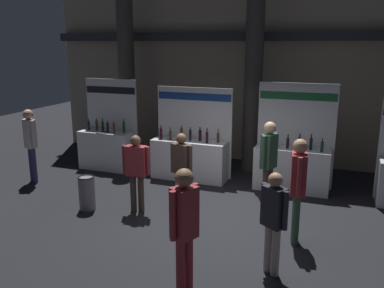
{
  "coord_description": "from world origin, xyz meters",
  "views": [
    {
      "loc": [
        2.29,
        -7.11,
        3.37
      ],
      "look_at": [
        -0.61,
        0.58,
        1.33
      ],
      "focal_mm": 38.38,
      "sensor_mm": 36.0,
      "label": 1
    }
  ],
  "objects": [
    {
      "name": "ground_plane",
      "position": [
        0.0,
        0.0,
        0.0
      ],
      "size": [
        25.64,
        25.64,
        0.0
      ],
      "primitive_type": "plane",
      "color": "black"
    },
    {
      "name": "exhibitor_booth_2",
      "position": [
        1.25,
        2.27,
        0.62
      ],
      "size": [
        1.79,
        0.66,
        2.47
      ],
      "color": "white",
      "rests_on": "ground_plane"
    },
    {
      "name": "exhibitor_booth_0",
      "position": [
        -3.69,
        2.2,
        0.62
      ],
      "size": [
        1.53,
        0.71,
        2.42
      ],
      "color": "white",
      "rests_on": "ground_plane"
    },
    {
      "name": "exhibitor_booth_1",
      "position": [
        -1.27,
        2.18,
        0.59
      ],
      "size": [
        1.98,
        0.66,
        2.28
      ],
      "color": "white",
      "rests_on": "ground_plane"
    },
    {
      "name": "visitor_5",
      "position": [
        -0.74,
        0.31,
        0.95
      ],
      "size": [
        0.53,
        0.34,
        1.6
      ],
      "rotation": [
        0.0,
        0.0,
        2.83
      ],
      "color": "silver",
      "rests_on": "ground_plane"
    },
    {
      "name": "visitor_6",
      "position": [
        -1.52,
        -0.17,
        0.94
      ],
      "size": [
        0.58,
        0.25,
        1.6
      ],
      "rotation": [
        0.0,
        0.0,
        0.1
      ],
      "color": "#47382D",
      "rests_on": "ground_plane"
    },
    {
      "name": "trash_bin",
      "position": [
        -2.55,
        -0.44,
        0.36
      ],
      "size": [
        0.33,
        0.33,
        0.71
      ],
      "color": "slate",
      "rests_on": "ground_plane"
    },
    {
      "name": "visitor_3",
      "position": [
        0.46,
        -2.54,
        1.09
      ],
      "size": [
        0.35,
        0.45,
        1.83
      ],
      "rotation": [
        0.0,
        0.0,
        1.15
      ],
      "color": "maroon",
      "rests_on": "ground_plane"
    },
    {
      "name": "visitor_1",
      "position": [
        1.45,
        -1.53,
        0.92
      ],
      "size": [
        0.44,
        0.37,
        1.58
      ],
      "rotation": [
        0.0,
        0.0,
        2.54
      ],
      "color": "#ADA393",
      "rests_on": "ground_plane"
    },
    {
      "name": "hall_colonnade",
      "position": [
        0.0,
        4.29,
        3.14
      ],
      "size": [
        12.82,
        1.34,
        6.41
      ],
      "color": "tan",
      "rests_on": "ground_plane"
    },
    {
      "name": "visitor_2",
      "position": [
        -4.8,
        0.55,
        1.07
      ],
      "size": [
        0.43,
        0.33,
        1.82
      ],
      "rotation": [
        0.0,
        0.0,
        5.82
      ],
      "color": "navy",
      "rests_on": "ground_plane"
    },
    {
      "name": "visitor_9",
      "position": [
        0.93,
        0.9,
        1.1
      ],
      "size": [
        0.32,
        0.5,
        1.84
      ],
      "rotation": [
        0.0,
        0.0,
        4.38
      ],
      "color": "#47382D",
      "rests_on": "ground_plane"
    },
    {
      "name": "visitor_0",
      "position": [
        1.66,
        -0.41,
        1.11
      ],
      "size": [
        0.3,
        0.52,
        1.84
      ],
      "rotation": [
        0.0,
        0.0,
        4.86
      ],
      "color": "#33563D",
      "rests_on": "ground_plane"
    }
  ]
}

